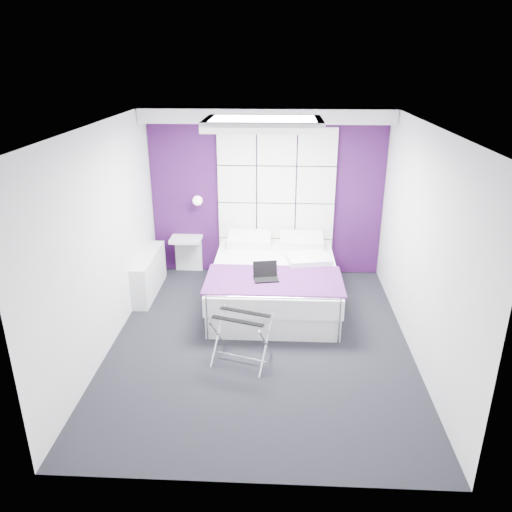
% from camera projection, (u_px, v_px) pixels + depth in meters
% --- Properties ---
extents(floor, '(4.40, 4.40, 0.00)m').
position_uv_depth(floor, '(260.00, 341.00, 6.14)').
color(floor, black).
rests_on(floor, ground).
extents(ceiling, '(4.40, 4.40, 0.00)m').
position_uv_depth(ceiling, '(261.00, 125.00, 5.17)').
color(ceiling, white).
rests_on(ceiling, wall_back).
extents(wall_back, '(3.60, 0.00, 3.60)m').
position_uv_depth(wall_back, '(267.00, 193.00, 7.70)').
color(wall_back, silver).
rests_on(wall_back, floor).
extents(wall_left, '(0.00, 4.40, 4.40)m').
position_uv_depth(wall_left, '(105.00, 240.00, 5.74)').
color(wall_left, silver).
rests_on(wall_left, floor).
extents(wall_right, '(0.00, 4.40, 4.40)m').
position_uv_depth(wall_right, '(421.00, 245.00, 5.57)').
color(wall_right, silver).
rests_on(wall_right, floor).
extents(accent_wall, '(3.58, 0.02, 2.58)m').
position_uv_depth(accent_wall, '(267.00, 194.00, 7.69)').
color(accent_wall, '#370F41').
rests_on(accent_wall, wall_back).
extents(soffit, '(3.58, 0.50, 0.20)m').
position_uv_depth(soffit, '(267.00, 115.00, 7.02)').
color(soffit, silver).
rests_on(soffit, wall_back).
extents(headboard, '(1.80, 0.08, 2.30)m').
position_uv_depth(headboard, '(276.00, 203.00, 7.68)').
color(headboard, white).
rests_on(headboard, wall_back).
extents(skylight, '(1.36, 0.86, 0.12)m').
position_uv_depth(skylight, '(263.00, 123.00, 5.75)').
color(skylight, white).
rests_on(skylight, ceiling).
extents(wall_lamp, '(0.15, 0.15, 0.15)m').
position_uv_depth(wall_lamp, '(198.00, 200.00, 7.65)').
color(wall_lamp, white).
rests_on(wall_lamp, wall_back).
extents(radiator, '(0.22, 1.20, 0.60)m').
position_uv_depth(radiator, '(149.00, 274.00, 7.31)').
color(radiator, silver).
rests_on(radiator, floor).
extents(bed, '(1.76, 2.13, 0.74)m').
position_uv_depth(bed, '(274.00, 282.00, 7.01)').
color(bed, silver).
rests_on(bed, floor).
extents(nightstand, '(0.49, 0.38, 0.05)m').
position_uv_depth(nightstand, '(186.00, 239.00, 7.85)').
color(nightstand, silver).
rests_on(nightstand, wall_back).
extents(luggage_rack, '(0.60, 0.45, 0.59)m').
position_uv_depth(luggage_rack, '(242.00, 339.00, 5.62)').
color(luggage_rack, silver).
rests_on(luggage_rack, floor).
extents(laptop, '(0.31, 0.22, 0.23)m').
position_uv_depth(laptop, '(266.00, 275.00, 6.41)').
color(laptop, black).
rests_on(laptop, bed).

